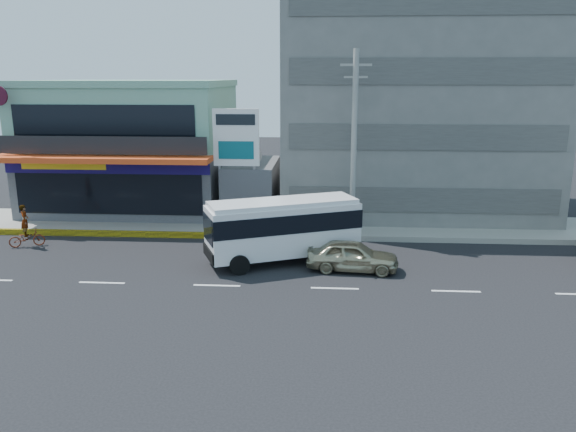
% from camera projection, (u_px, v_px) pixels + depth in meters
% --- Properties ---
extents(ground, '(120.00, 120.00, 0.00)m').
position_uv_depth(ground, '(217.00, 286.00, 23.81)').
color(ground, black).
rests_on(ground, ground).
extents(sidewalk, '(70.00, 5.00, 0.30)m').
position_uv_depth(sidewalk, '(332.00, 226.00, 32.65)').
color(sidewalk, gray).
rests_on(sidewalk, ground).
extents(shop_building, '(12.40, 11.70, 8.00)m').
position_uv_depth(shop_building, '(135.00, 149.00, 36.86)').
color(shop_building, '#3F3F44').
rests_on(shop_building, ground).
extents(concrete_building, '(16.00, 12.00, 14.00)m').
position_uv_depth(concrete_building, '(412.00, 103.00, 36.00)').
color(concrete_building, slate).
rests_on(concrete_building, ground).
extents(gap_structure, '(3.00, 6.00, 3.50)m').
position_uv_depth(gap_structure, '(252.00, 190.00, 35.00)').
color(gap_structure, '#3F3F44').
rests_on(gap_structure, ground).
extents(satellite_dish, '(1.50, 1.50, 0.15)m').
position_uv_depth(satellite_dish, '(250.00, 163.00, 33.59)').
color(satellite_dish, slate).
rests_on(satellite_dish, gap_structure).
extents(billboard, '(2.60, 0.18, 6.90)m').
position_uv_depth(billboard, '(236.00, 144.00, 31.56)').
color(billboard, gray).
rests_on(billboard, ground).
extents(utility_pole_near, '(1.60, 0.30, 10.00)m').
position_uv_depth(utility_pole_near, '(354.00, 145.00, 29.34)').
color(utility_pole_near, '#999993').
rests_on(utility_pole_near, ground).
extents(minibus, '(7.50, 4.92, 3.00)m').
position_uv_depth(minibus, '(283.00, 225.00, 26.50)').
color(minibus, silver).
rests_on(minibus, ground).
extents(sedan, '(4.28, 2.05, 1.41)m').
position_uv_depth(sedan, '(353.00, 256.00, 25.52)').
color(sedan, tan).
rests_on(sedan, ground).
extents(motorcycle_rider, '(1.83, 1.27, 2.23)m').
position_uv_depth(motorcycle_rider, '(26.00, 233.00, 29.11)').
color(motorcycle_rider, '#521B0B').
rests_on(motorcycle_rider, ground).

